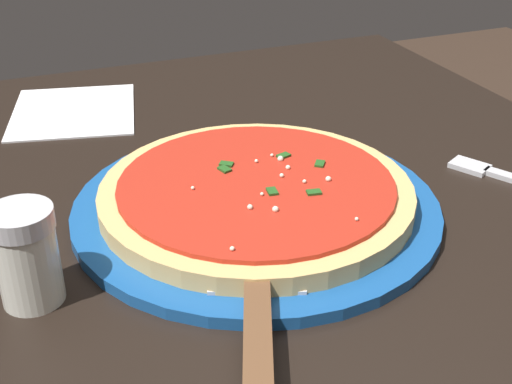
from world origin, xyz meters
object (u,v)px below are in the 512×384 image
serving_plate (256,207)px  napkin_folded_right (74,111)px  pizza_server (257,312)px  pizza (256,192)px  parmesan_shaker (27,255)px

serving_plate → napkin_folded_right: serving_plate is taller
pizza_server → pizza: bearing=158.3°
pizza_server → serving_plate: bearing=158.3°
pizza_server → parmesan_shaker: size_ratio=2.98×
serving_plate → parmesan_shaker: parmesan_shaker is taller
serving_plate → parmesan_shaker: size_ratio=4.30×
pizza → pizza_server: 0.16m
serving_plate → pizza_server: (0.15, -0.06, 0.01)m
pizza → parmesan_shaker: (0.05, -0.19, 0.02)m
serving_plate → pizza: bearing=85.4°
napkin_folded_right → pizza_server: bearing=7.0°
parmesan_shaker → pizza_server: bearing=56.0°
serving_plate → pizza: (0.00, 0.00, 0.01)m
pizza_server → parmesan_shaker: parmesan_shaker is taller
serving_plate → napkin_folded_right: size_ratio=2.03×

